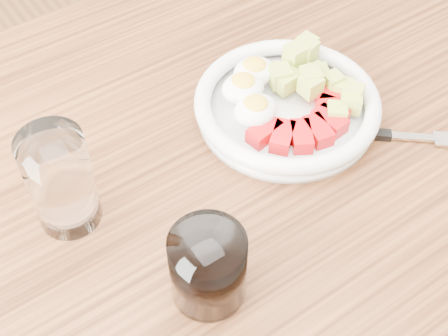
{
  "coord_description": "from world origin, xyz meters",
  "views": [
    {
      "loc": [
        -0.28,
        -0.38,
        1.37
      ],
      "look_at": [
        -0.01,
        0.01,
        0.8
      ],
      "focal_mm": 50.0,
      "sensor_mm": 36.0,
      "label": 1
    }
  ],
  "objects": [
    {
      "name": "bowl",
      "position": [
        0.13,
        0.06,
        0.79
      ],
      "size": [
        0.25,
        0.25,
        0.06
      ],
      "color": "white",
      "rests_on": "dining_table"
    },
    {
      "name": "water_glass",
      "position": [
        -0.18,
        0.07,
        0.83
      ],
      "size": [
        0.07,
        0.07,
        0.13
      ],
      "primitive_type": "cylinder",
      "color": "white",
      "rests_on": "dining_table"
    },
    {
      "name": "dining_table",
      "position": [
        0.0,
        0.0,
        0.67
      ],
      "size": [
        1.5,
        0.9,
        0.77
      ],
      "color": "brown",
      "rests_on": "ground"
    },
    {
      "name": "fork",
      "position": [
        0.19,
        -0.04,
        0.77
      ],
      "size": [
        0.17,
        0.15,
        0.01
      ],
      "color": "black",
      "rests_on": "dining_table"
    },
    {
      "name": "coffee_glass",
      "position": [
        -0.11,
        -0.1,
        0.81
      ],
      "size": [
        0.08,
        0.08,
        0.09
      ],
      "color": "white",
      "rests_on": "dining_table"
    }
  ]
}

